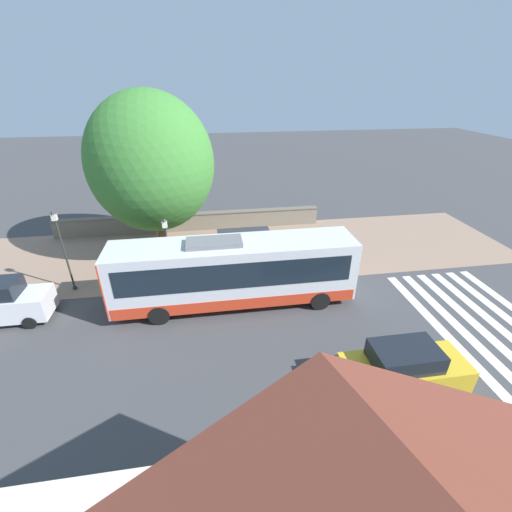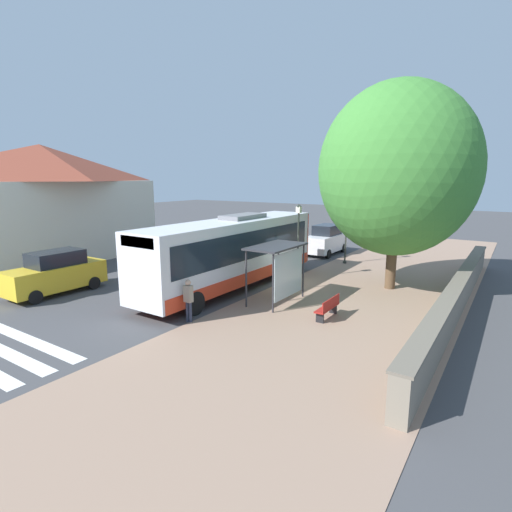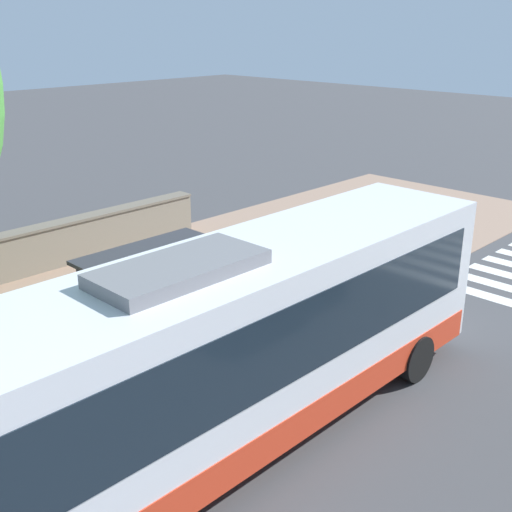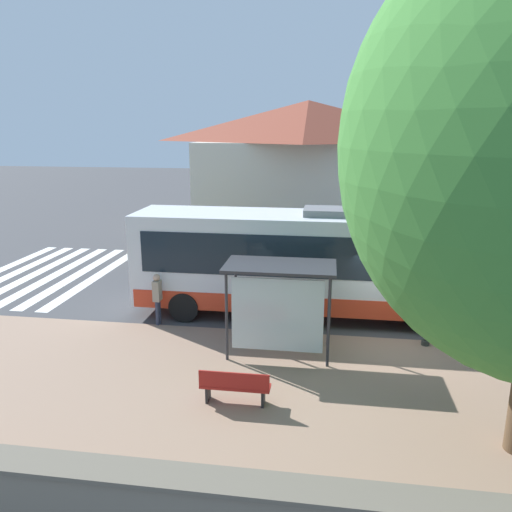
{
  "view_description": "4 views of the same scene",
  "coord_description": "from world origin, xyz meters",
  "px_view_note": "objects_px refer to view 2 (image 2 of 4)",
  "views": [
    {
      "loc": [
        16.55,
        1.29,
        10.66
      ],
      "look_at": [
        -0.67,
        3.9,
        1.48
      ],
      "focal_mm": 24.0,
      "sensor_mm": 36.0,
      "label": 1
    },
    {
      "loc": [
        -10.37,
        18.47,
        5.6
      ],
      "look_at": [
        -0.61,
        3.7,
        2.12
      ],
      "focal_mm": 28.0,
      "sensor_mm": 36.0,
      "label": 2
    },
    {
      "loc": [
        8.66,
        -4.03,
        7.07
      ],
      "look_at": [
        -1.06,
        5.9,
        1.97
      ],
      "focal_mm": 45.0,
      "sensor_mm": 36.0,
      "label": 3
    },
    {
      "loc": [
        -14.56,
        2.06,
        6.33
      ],
      "look_at": [
        -0.16,
        4.18,
        2.51
      ],
      "focal_mm": 35.0,
      "sensor_mm": 36.0,
      "label": 4
    }
  ],
  "objects_px": {
    "bus": "(233,251)",
    "parked_car_behind_bus": "(326,240)",
    "street_lamp_near": "(298,235)",
    "shade_tree": "(397,170)",
    "pedestrian": "(188,297)",
    "street_lamp_far": "(346,222)",
    "bus_shelter": "(279,256)",
    "bench": "(328,307)",
    "parked_car_far_lane": "(56,273)"
  },
  "relations": [
    {
      "from": "pedestrian",
      "to": "parked_car_far_lane",
      "type": "relative_size",
      "value": 0.38
    },
    {
      "from": "parked_car_behind_bus",
      "to": "parked_car_far_lane",
      "type": "height_order",
      "value": "parked_car_behind_bus"
    },
    {
      "from": "bus_shelter",
      "to": "shade_tree",
      "type": "bearing_deg",
      "value": -124.64
    },
    {
      "from": "bus_shelter",
      "to": "bench",
      "type": "distance_m",
      "value": 3.3
    },
    {
      "from": "bench",
      "to": "bus_shelter",
      "type": "bearing_deg",
      "value": -15.12
    },
    {
      "from": "bus_shelter",
      "to": "street_lamp_far",
      "type": "relative_size",
      "value": 0.65
    },
    {
      "from": "bus",
      "to": "street_lamp_near",
      "type": "relative_size",
      "value": 2.89
    },
    {
      "from": "street_lamp_far",
      "to": "shade_tree",
      "type": "xyz_separation_m",
      "value": [
        -4.17,
        4.53,
        3.21
      ]
    },
    {
      "from": "shade_tree",
      "to": "street_lamp_near",
      "type": "bearing_deg",
      "value": 10.9
    },
    {
      "from": "bus",
      "to": "parked_car_behind_bus",
      "type": "relative_size",
      "value": 2.76
    },
    {
      "from": "bus_shelter",
      "to": "street_lamp_near",
      "type": "relative_size",
      "value": 0.73
    },
    {
      "from": "pedestrian",
      "to": "street_lamp_far",
      "type": "bearing_deg",
      "value": -94.5
    },
    {
      "from": "parked_car_behind_bus",
      "to": "parked_car_far_lane",
      "type": "relative_size",
      "value": 0.96
    },
    {
      "from": "bus_shelter",
      "to": "pedestrian",
      "type": "relative_size",
      "value": 1.77
    },
    {
      "from": "bench",
      "to": "parked_car_behind_bus",
      "type": "bearing_deg",
      "value": -65.96
    },
    {
      "from": "street_lamp_far",
      "to": "pedestrian",
      "type": "bearing_deg",
      "value": 85.5
    },
    {
      "from": "shade_tree",
      "to": "parked_car_far_lane",
      "type": "distance_m",
      "value": 17.42
    },
    {
      "from": "pedestrian",
      "to": "parked_car_far_lane",
      "type": "height_order",
      "value": "parked_car_far_lane"
    },
    {
      "from": "bus",
      "to": "street_lamp_far",
      "type": "relative_size",
      "value": 2.61
    },
    {
      "from": "street_lamp_near",
      "to": "shade_tree",
      "type": "bearing_deg",
      "value": -169.1
    },
    {
      "from": "street_lamp_near",
      "to": "street_lamp_far",
      "type": "xyz_separation_m",
      "value": [
        -0.67,
        -5.46,
        0.25
      ]
    },
    {
      "from": "bus",
      "to": "shade_tree",
      "type": "xyz_separation_m",
      "value": [
        -6.82,
        -4.27,
        4.04
      ]
    },
    {
      "from": "parked_car_behind_bus",
      "to": "shade_tree",
      "type": "bearing_deg",
      "value": 133.38
    },
    {
      "from": "bus",
      "to": "bus_shelter",
      "type": "relative_size",
      "value": 3.98
    },
    {
      "from": "bench",
      "to": "parked_car_far_lane",
      "type": "distance_m",
      "value": 13.23
    },
    {
      "from": "street_lamp_far",
      "to": "street_lamp_near",
      "type": "bearing_deg",
      "value": 83.0
    },
    {
      "from": "bus",
      "to": "bench",
      "type": "bearing_deg",
      "value": 164.6
    },
    {
      "from": "bench",
      "to": "parked_car_far_lane",
      "type": "xyz_separation_m",
      "value": [
        12.6,
        4.0,
        0.54
      ]
    },
    {
      "from": "pedestrian",
      "to": "street_lamp_near",
      "type": "relative_size",
      "value": 0.41
    },
    {
      "from": "street_lamp_near",
      "to": "shade_tree",
      "type": "height_order",
      "value": "shade_tree"
    },
    {
      "from": "bus_shelter",
      "to": "pedestrian",
      "type": "xyz_separation_m",
      "value": [
        1.68,
        4.12,
        -1.15
      ]
    },
    {
      "from": "bench",
      "to": "shade_tree",
      "type": "height_order",
      "value": "shade_tree"
    },
    {
      "from": "bus",
      "to": "street_lamp_near",
      "type": "bearing_deg",
      "value": -120.61
    },
    {
      "from": "pedestrian",
      "to": "bus",
      "type": "bearing_deg",
      "value": -72.78
    },
    {
      "from": "bus_shelter",
      "to": "parked_car_far_lane",
      "type": "distance_m",
      "value": 11.0
    },
    {
      "from": "bus_shelter",
      "to": "street_lamp_far",
      "type": "xyz_separation_m",
      "value": [
        0.6,
        -9.71,
        0.59
      ]
    },
    {
      "from": "parked_car_behind_bus",
      "to": "bus",
      "type": "bearing_deg",
      "value": 88.87
    },
    {
      "from": "parked_car_far_lane",
      "to": "street_lamp_far",
      "type": "bearing_deg",
      "value": -122.67
    },
    {
      "from": "shade_tree",
      "to": "parked_car_behind_bus",
      "type": "xyz_separation_m",
      "value": [
        6.6,
        -6.98,
        -4.92
      ]
    },
    {
      "from": "street_lamp_near",
      "to": "parked_car_behind_bus",
      "type": "height_order",
      "value": "street_lamp_near"
    },
    {
      "from": "bus",
      "to": "shade_tree",
      "type": "bearing_deg",
      "value": -147.94
    },
    {
      "from": "pedestrian",
      "to": "street_lamp_far",
      "type": "distance_m",
      "value": 13.98
    },
    {
      "from": "bus",
      "to": "street_lamp_far",
      "type": "bearing_deg",
      "value": -106.74
    },
    {
      "from": "street_lamp_near",
      "to": "parked_car_far_lane",
      "type": "height_order",
      "value": "street_lamp_near"
    },
    {
      "from": "pedestrian",
      "to": "shade_tree",
      "type": "distance_m",
      "value": 11.78
    },
    {
      "from": "bus_shelter",
      "to": "street_lamp_near",
      "type": "distance_m",
      "value": 4.44
    },
    {
      "from": "bus_shelter",
      "to": "street_lamp_far",
      "type": "bearing_deg",
      "value": -86.49
    },
    {
      "from": "bus_shelter",
      "to": "bench",
      "type": "bearing_deg",
      "value": 164.88
    },
    {
      "from": "street_lamp_far",
      "to": "shade_tree",
      "type": "relative_size",
      "value": 0.46
    },
    {
      "from": "bus_shelter",
      "to": "bench",
      "type": "height_order",
      "value": "bus_shelter"
    }
  ]
}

